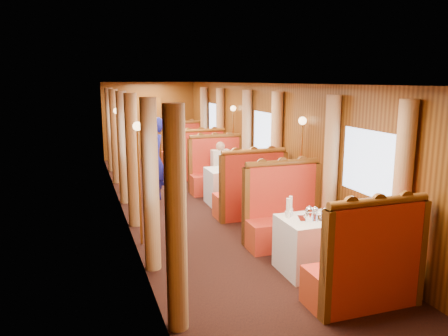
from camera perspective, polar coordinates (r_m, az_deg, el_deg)
name	(u,v)px	position (r m, az deg, el deg)	size (l,w,h in m)	color
floor	(198,206)	(9.07, -3.43, -5.02)	(3.00, 12.00, 0.01)	black
ceiling	(196,83)	(8.70, -3.63, 10.98)	(3.00, 12.00, 0.01)	silver
wall_far	(149,121)	(14.63, -9.72, 6.11)	(3.00, 2.50, 0.01)	brown
wall_near	(411,263)	(3.55, 23.26, -11.31)	(3.00, 2.50, 0.01)	brown
wall_left	(121,150)	(8.54, -13.31, 2.26)	(12.00, 2.50, 0.01)	brown
wall_right	(266,143)	(9.29, 5.44, 3.25)	(12.00, 2.50, 0.01)	brown
doorway_far	(150,128)	(14.63, -9.67, 5.13)	(0.80, 0.04, 2.00)	brown
table_near	(319,244)	(6.15, 12.25, -9.70)	(1.05, 0.72, 0.75)	white
banquette_near_fwd	(365,271)	(5.36, 17.94, -12.71)	(1.30, 0.55, 1.34)	#B2131A
banquette_near_aft	(285,219)	(6.97, 7.99, -6.57)	(1.30, 0.55, 1.34)	#B2131A
table_mid	(232,186)	(9.19, 1.06, -2.36)	(1.05, 0.72, 0.75)	white
banquette_mid_fwd	(250,196)	(8.26, 3.43, -3.62)	(1.30, 0.55, 1.34)	#B2131A
banquette_mid_aft	(217,174)	(10.11, -0.87, -0.80)	(1.30, 0.55, 1.34)	#B2131A
table_far	(191,158)	(12.47, -4.36, 1.28)	(1.05, 0.72, 0.75)	white
banquette_far_fwd	(200,163)	(11.49, -3.11, 0.68)	(1.30, 0.55, 1.34)	#B2131A
banquette_far_aft	(183,151)	(13.43, -5.43, 2.21)	(1.30, 0.55, 1.34)	#B2131A
tea_tray	(312,219)	(5.95, 11.36, -6.50)	(0.34, 0.26, 0.01)	silver
teapot_left	(309,216)	(5.84, 11.04, -6.13)	(0.19, 0.14, 0.15)	silver
teapot_right	(324,216)	(5.91, 12.91, -6.13)	(0.15, 0.11, 0.12)	silver
teapot_back	(315,214)	(6.00, 11.76, -5.86)	(0.14, 0.11, 0.12)	silver
fruit_plate	(345,216)	(6.12, 15.54, -6.06)	(0.24, 0.24, 0.05)	white
cup_inboard	(288,210)	(5.94, 8.35, -5.43)	(0.08, 0.08, 0.26)	white
cup_outboard	(290,207)	(6.05, 8.66, -5.11)	(0.08, 0.08, 0.26)	white
rose_vase_mid	(231,161)	(9.03, 0.90, 0.98)	(0.06, 0.06, 0.36)	silver
rose_vase_far	(190,139)	(12.36, -4.42, 3.78)	(0.06, 0.06, 0.36)	silver
window_left_near	(152,179)	(5.08, -9.42, -1.40)	(1.20, 0.90, 0.01)	#94ADD0
curtain_left_near_a	(176,221)	(4.44, -6.30, -6.91)	(0.22, 0.22, 2.35)	tan
curtain_left_near_b	(151,186)	(5.91, -9.56, -2.33)	(0.22, 0.22, 2.35)	tan
window_right_near	(369,163)	(6.26, 18.45, 0.58)	(1.20, 0.90, 0.01)	#94ADD0
curtain_right_near_a	(401,198)	(5.67, 22.15, -3.63)	(0.22, 0.22, 2.35)	tan
curtain_right_near_b	(330,172)	(6.89, 13.73, -0.55)	(0.22, 0.22, 2.35)	tan
window_left_mid	(121,140)	(8.51, -13.27, 3.59)	(1.20, 0.90, 0.01)	#94ADD0
curtain_left_mid_a	(133,161)	(7.79, -11.85, 0.91)	(0.22, 0.22, 2.35)	tan
curtain_left_mid_b	(123,148)	(9.33, -13.01, 2.56)	(0.22, 0.22, 2.35)	tan
window_right_mid	(265,134)	(9.26, 5.38, 4.47)	(1.20, 0.90, 0.01)	#94ADD0
curtain_right_mid_a	(276,153)	(8.56, 6.82, 2.00)	(0.22, 0.22, 2.35)	tan
curtain_right_mid_b	(247,142)	(9.97, 2.98, 3.40)	(0.22, 0.22, 2.35)	tan
window_left_far	(108,123)	(11.98, -14.91, 5.71)	(1.20, 0.90, 0.01)	#94ADD0
curtain_left_far_a	(115,137)	(11.24, -14.02, 3.99)	(0.22, 0.22, 2.35)	tan
curtain_left_far_b	(110,130)	(12.79, -14.62, 4.82)	(0.22, 0.22, 2.35)	tan
window_right_far	(215,120)	(12.52, -1.15, 6.32)	(1.20, 0.90, 0.01)	#94ADD0
curtain_right_far_a	(220,133)	(11.78, -0.49, 4.65)	(0.22, 0.22, 2.35)	tan
curtain_right_far_b	(204,127)	(13.26, -2.60, 5.40)	(0.22, 0.22, 2.35)	tan
sconce_left_fore	(139,158)	(6.81, -11.09, 1.23)	(0.14, 0.14, 1.95)	#BF8C3F
sconce_right_fore	(301,149)	(7.68, 10.09, 2.41)	(0.14, 0.14, 1.95)	#BF8C3F
sconce_left_aft	(118,133)	(10.25, -13.73, 4.49)	(0.14, 0.14, 1.95)	#BF8C3F
sconce_right_aft	(233,128)	(10.85, 1.20, 5.18)	(0.14, 0.14, 1.95)	#BF8C3F
steward	(155,160)	(9.30, -9.05, 1.00)	(0.66, 0.43, 1.81)	navy
passenger	(221,163)	(9.81, -0.42, 0.72)	(0.40, 0.44, 0.76)	beige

